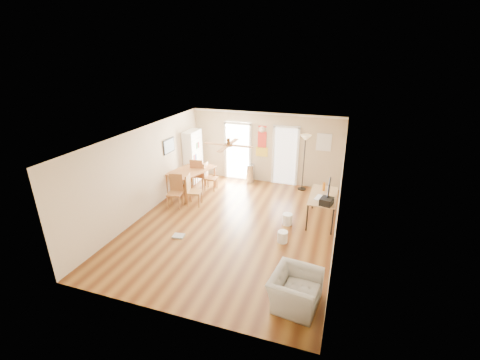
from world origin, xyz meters
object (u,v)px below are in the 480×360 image
(dining_chair_right_b, at_px, (194,190))
(dining_chair_near, at_px, (175,192))
(armchair, at_px, (295,290))
(dining_chair_right_a, at_px, (211,177))
(wastebasket_a, at_px, (287,219))
(torchiere_lamp, at_px, (304,163))
(wastebasket_b, at_px, (283,237))
(printer, at_px, (327,201))
(dining_chair_far, at_px, (198,173))
(dining_table, at_px, (192,181))
(computer_desk, at_px, (322,208))
(bookshelf, at_px, (193,156))
(trash_can, at_px, (250,173))

(dining_chair_right_b, xyz_separation_m, dining_chair_near, (-0.51, -0.33, 0.01))
(dining_chair_near, xyz_separation_m, armchair, (4.26, -2.98, -0.19))
(dining_chair_right_a, distance_m, wastebasket_a, 3.44)
(torchiere_lamp, xyz_separation_m, wastebasket_b, (0.03, -3.57, -0.84))
(printer, xyz_separation_m, armchair, (-0.30, -2.99, -0.56))
(dining_chair_right_b, height_order, dining_chair_far, dining_chair_far)
(wastebasket_b, bearing_deg, dining_table, 149.60)
(dining_chair_right_a, relative_size, dining_chair_far, 0.88)
(dining_chair_right_a, height_order, dining_chair_right_b, dining_chair_right_b)
(dining_chair_near, distance_m, torchiere_lamp, 4.48)
(dining_chair_right_a, height_order, dining_chair_near, dining_chair_near)
(computer_desk, bearing_deg, printer, -77.80)
(printer, relative_size, armchair, 0.36)
(printer, relative_size, wastebasket_a, 1.12)
(bookshelf, distance_m, dining_table, 1.18)
(dining_table, bearing_deg, wastebasket_b, -30.40)
(trash_can, bearing_deg, dining_chair_near, -120.71)
(dining_table, relative_size, dining_chair_right_b, 1.61)
(computer_desk, bearing_deg, dining_chair_right_b, -176.49)
(bookshelf, distance_m, dining_chair_right_b, 2.14)
(dining_chair_near, bearing_deg, wastebasket_a, -9.56)
(dining_chair_near, xyz_separation_m, wastebasket_a, (3.54, 0.04, -0.36))
(wastebasket_b, bearing_deg, bookshelf, 142.42)
(dining_chair_near, bearing_deg, dining_table, 81.73)
(dining_chair_right_a, relative_size, dining_chair_near, 0.93)
(dining_chair_far, height_order, torchiere_lamp, torchiere_lamp)
(dining_table, distance_m, wastebasket_a, 3.79)
(torchiere_lamp, height_order, printer, torchiere_lamp)
(dining_chair_right_b, bearing_deg, wastebasket_b, -122.40)
(dining_chair_far, distance_m, armchair, 6.27)
(bookshelf, bearing_deg, torchiere_lamp, -7.14)
(bookshelf, distance_m, dining_chair_near, 2.29)
(dining_table, height_order, computer_desk, dining_table)
(dining_table, relative_size, dining_chair_near, 1.58)
(printer, bearing_deg, dining_table, 177.32)
(dining_chair_near, distance_m, dining_chair_far, 1.65)
(dining_chair_far, bearing_deg, computer_desk, 157.67)
(dining_table, xyz_separation_m, torchiere_lamp, (3.61, 1.43, 0.58))
(dining_chair_right_a, bearing_deg, trash_can, -49.20)
(printer, relative_size, wastebasket_b, 1.19)
(dining_table, bearing_deg, dining_chair_right_a, 36.02)
(dining_table, relative_size, armchair, 1.63)
(printer, xyz_separation_m, wastebasket_a, (-1.01, 0.03, -0.73))
(wastebasket_b, bearing_deg, dining_chair_right_a, 140.64)
(dining_chair_right_b, bearing_deg, armchair, -142.06)
(dining_chair_right_b, distance_m, printer, 4.08)
(wastebasket_b, height_order, armchair, armchair)
(bookshelf, xyz_separation_m, wastebasket_b, (4.03, -3.10, -0.81))
(torchiere_lamp, xyz_separation_m, armchair, (0.69, -5.65, -0.66))
(dining_table, height_order, wastebasket_a, dining_table)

